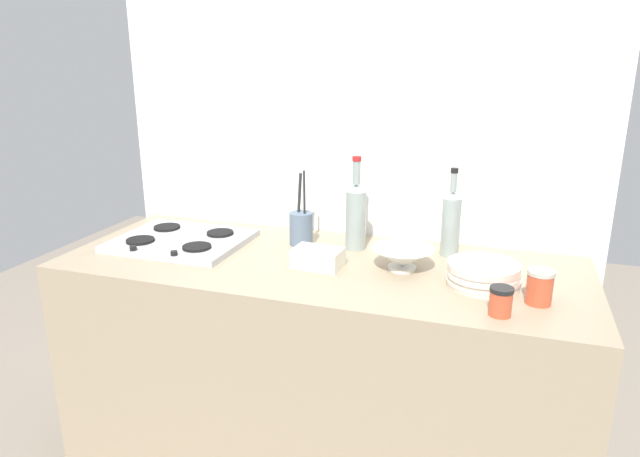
{
  "coord_description": "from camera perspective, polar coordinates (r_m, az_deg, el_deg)",
  "views": [
    {
      "loc": [
        0.59,
        -1.76,
        1.59
      ],
      "look_at": [
        0.0,
        0.0,
        1.02
      ],
      "focal_mm": 32.01,
      "sensor_mm": 36.0,
      "label": 1
    }
  ],
  "objects": [
    {
      "name": "stovetop_hob",
      "position": [
        2.22,
        -13.7,
        -1.17
      ],
      "size": [
        0.47,
        0.39,
        0.04
      ],
      "color": "#B2B2B7",
      "rests_on": "counter_block"
    },
    {
      "name": "backsplash_panel",
      "position": [
        2.27,
        3.04,
        4.79
      ],
      "size": [
        1.9,
        0.06,
        2.22
      ],
      "primitive_type": "cube",
      "color": "white",
      "rests_on": "ground"
    },
    {
      "name": "mixing_bowl",
      "position": [
        1.92,
        8.23,
        -2.88
      ],
      "size": [
        0.21,
        0.21,
        0.07
      ],
      "color": "white",
      "rests_on": "counter_block"
    },
    {
      "name": "plate_stack",
      "position": [
        1.84,
        16.04,
        -4.42
      ],
      "size": [
        0.23,
        0.23,
        0.07
      ],
      "color": "silver",
      "rests_on": "counter_block"
    },
    {
      "name": "condiment_jar_rear",
      "position": [
        1.75,
        21.1,
        -5.46
      ],
      "size": [
        0.08,
        0.08,
        0.1
      ],
      "color": "#C64C2D",
      "rests_on": "counter_block"
    },
    {
      "name": "wine_bottle_mid_left",
      "position": [
        2.08,
        3.6,
        1.45
      ],
      "size": [
        0.07,
        0.07,
        0.34
      ],
      "color": "gray",
      "rests_on": "counter_block"
    },
    {
      "name": "counter_block",
      "position": [
        2.18,
        0.0,
        -14.5
      ],
      "size": [
        1.8,
        0.7,
        0.9
      ],
      "primitive_type": "cube",
      "color": "tan",
      "rests_on": "ground"
    },
    {
      "name": "wine_bottle_leftmost",
      "position": [
        2.06,
        12.96,
        0.65
      ],
      "size": [
        0.06,
        0.06,
        0.32
      ],
      "color": "gray",
      "rests_on": "counter_block"
    },
    {
      "name": "butter_dish",
      "position": [
        1.92,
        -0.22,
        -2.96
      ],
      "size": [
        0.17,
        0.12,
        0.06
      ],
      "primitive_type": "cube",
      "rotation": [
        0.0,
        0.0,
        -0.06
      ],
      "color": "silver",
      "rests_on": "counter_block"
    },
    {
      "name": "condiment_jar_front",
      "position": [
        1.65,
        17.62,
        -6.94
      ],
      "size": [
        0.06,
        0.06,
        0.08
      ],
      "color": "#C64C2D",
      "rests_on": "counter_block"
    },
    {
      "name": "utensil_crock",
      "position": [
        2.14,
        -1.91,
        0.11
      ],
      "size": [
        0.09,
        0.09,
        0.29
      ],
      "color": "slate",
      "rests_on": "counter_block"
    }
  ]
}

